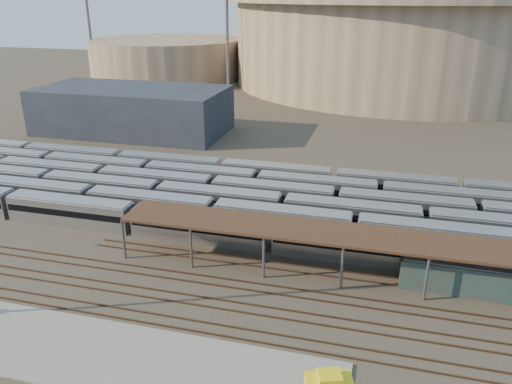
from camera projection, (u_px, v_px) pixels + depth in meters
The scene contains 12 objects.
ground at pixel (183, 272), 56.95m from camera, with size 420.00×420.00×0.00m, color #383026.
apron at pixel (66, 348), 44.65m from camera, with size 50.00×9.00×0.20m, color gray.
subway_trains at pixel (242, 199), 72.52m from camera, with size 125.55×23.90×3.60m.
inspection_shed at pixel (386, 241), 53.43m from camera, with size 60.30×6.00×5.30m.
empty_tracks at pixel (165, 295), 52.43m from camera, with size 170.00×9.62×0.18m.
stadium at pixel (407, 34), 170.47m from camera, with size 124.00×124.00×32.50m.
secondary_arena at pixel (168, 58), 185.30m from camera, with size 56.00×56.00×14.00m, color gray.
service_building at pixel (132, 110), 112.79m from camera, with size 42.00×20.00×10.00m, color #1E232D.
floodlight_0 at pixel (227, 24), 155.12m from camera, with size 4.00×1.00×38.40m.
floodlight_1 at pixel (89, 20), 177.22m from camera, with size 4.00×1.00×38.40m.
floodlight_3 at pixel (315, 18), 195.21m from camera, with size 4.00×1.00×38.40m.
teal_boxcar at pixel (471, 279), 52.49m from camera, with size 14.55×2.81×3.40m, color #1C4747.
Camera 1 is at (20.75, -45.66, 29.68)m, focal length 35.00 mm.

